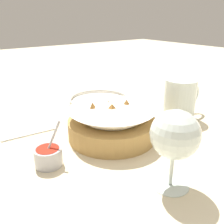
{
  "coord_description": "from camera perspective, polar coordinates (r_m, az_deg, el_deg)",
  "views": [
    {
      "loc": [
        -0.33,
        -0.44,
        0.3
      ],
      "look_at": [
        0.02,
        0.02,
        0.07
      ],
      "focal_mm": 40.0,
      "sensor_mm": 36.0,
      "label": 1
    }
  ],
  "objects": [
    {
      "name": "ground_plane",
      "position": [
        0.62,
        -0.36,
        -7.06
      ],
      "size": [
        4.0,
        4.0,
        0.0
      ],
      "primitive_type": "plane",
      "color": "beige"
    },
    {
      "name": "food_basket",
      "position": [
        0.64,
        -0.11,
        -2.66
      ],
      "size": [
        0.22,
        0.22,
        0.09
      ],
      "color": "#B2894C",
      "rests_on": "ground_plane"
    },
    {
      "name": "sauce_cup",
      "position": [
        0.55,
        -14.37,
        -9.66
      ],
      "size": [
        0.06,
        0.06,
        0.09
      ],
      "color": "#B7B7BC",
      "rests_on": "ground_plane"
    },
    {
      "name": "wine_glass",
      "position": [
        0.45,
        14.18,
        -5.53
      ],
      "size": [
        0.09,
        0.09,
        0.15
      ],
      "color": "silver",
      "rests_on": "ground_plane"
    },
    {
      "name": "beer_mug",
      "position": [
        0.78,
        15.26,
        2.62
      ],
      "size": [
        0.14,
        0.09,
        0.12
      ],
      "color": "silver",
      "rests_on": "ground_plane"
    },
    {
      "name": "side_plate",
      "position": [
        0.91,
        -2.9,
        2.85
      ],
      "size": [
        0.23,
        0.23,
        0.01
      ],
      "color": "silver",
      "rests_on": "ground_plane"
    },
    {
      "name": "napkin",
      "position": [
        0.73,
        -19.07,
        -3.52
      ],
      "size": [
        0.15,
        0.1,
        0.01
      ],
      "color": "white",
      "rests_on": "ground_plane"
    }
  ]
}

